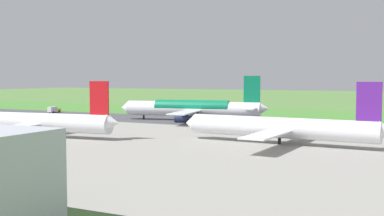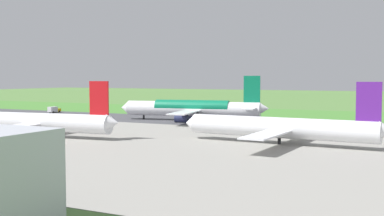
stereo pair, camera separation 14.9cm
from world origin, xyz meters
TOP-DOWN VIEW (x-y plane):
  - ground_plane at (0.00, 0.00)m, footprint 800.00×800.00m
  - runway_asphalt at (0.00, 0.00)m, footprint 600.00×31.20m
  - apron_concrete at (0.00, 51.97)m, footprint 440.00×110.00m
  - grass_verge_foreground at (0.00, -32.91)m, footprint 600.00×80.00m
  - airliner_main at (-6.71, -0.07)m, footprint 53.94×44.37m
  - airliner_parked_near at (-50.60, 44.07)m, footprint 49.24×40.25m
  - airliner_parked_mid at (9.99, 58.29)m, footprint 49.26×40.40m
  - service_truck_baggage at (63.51, -7.22)m, footprint 2.54×5.90m
  - service_car_followme at (46.78, 20.86)m, footprint 2.12×4.30m
  - no_stopping_sign at (-15.35, -28.14)m, footprint 0.60×0.10m
  - traffic_cone_orange at (-11.87, -30.39)m, footprint 0.40×0.40m

SIDE VIEW (x-z plane):
  - ground_plane at x=0.00m, z-range 0.00..0.00m
  - grass_verge_foreground at x=0.00m, z-range 0.00..0.04m
  - apron_concrete at x=0.00m, z-range 0.00..0.05m
  - runway_asphalt at x=0.00m, z-range 0.00..0.06m
  - traffic_cone_orange at x=-11.87m, z-range 0.00..0.55m
  - service_car_followme at x=46.78m, z-range 0.03..1.65m
  - service_truck_baggage at x=63.51m, z-range 0.08..2.73m
  - no_stopping_sign at x=-15.35m, z-range 0.24..2.69m
  - airliner_parked_mid at x=9.99m, z-range -3.26..11.12m
  - airliner_parked_near at x=-50.60m, z-range -3.26..11.12m
  - airliner_main at x=-6.71m, z-range -3.59..12.29m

